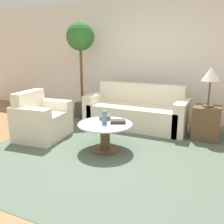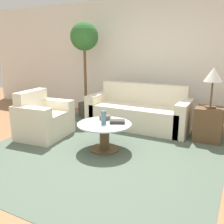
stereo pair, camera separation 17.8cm
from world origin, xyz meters
The scene contains 12 objects.
ground_plane centered at (0.00, 0.00, 0.00)m, with size 14.00×14.00×0.00m, color #8E603D.
wall_back centered at (0.00, 2.71, 1.30)m, with size 10.00×0.06×2.60m.
rug centered at (-0.12, 0.57, 0.00)m, with size 3.48×3.58×0.01m.
sofa_main centered at (-0.10, 1.93, 0.29)m, with size 2.00×0.77×0.85m.
armchair centered at (-1.42, 0.60, 0.29)m, with size 0.80×0.96×0.81m.
coffee_table centered at (-0.12, 0.57, 0.28)m, with size 0.83×0.83×0.43m.
side_table centered at (1.24, 1.76, 0.29)m, with size 0.44×0.44×0.58m.
table_lamp centered at (1.24, 1.76, 1.10)m, with size 0.29×0.29×0.67m.
potted_plant centered at (-1.49, 2.11, 1.53)m, with size 0.61×0.61×2.10m.
vase centered at (-0.12, 0.54, 0.53)m, with size 0.08×0.08×0.21m.
bowl centered at (-0.23, 0.77, 0.46)m, with size 0.18×0.18×0.07m.
book_stack centered at (0.04, 0.67, 0.45)m, with size 0.26×0.22×0.05m.
Camera 2 is at (1.68, -2.60, 1.53)m, focal length 40.00 mm.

